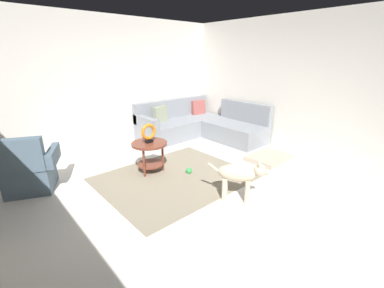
{
  "coord_description": "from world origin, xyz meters",
  "views": [
    {
      "loc": [
        -2.19,
        -2.34,
        1.93
      ],
      "look_at": [
        0.45,
        0.6,
        0.55
      ],
      "focal_mm": 23.92,
      "sensor_mm": 36.0,
      "label": 1
    }
  ],
  "objects_px": {
    "side_table": "(150,149)",
    "armchair": "(28,171)",
    "dog_bed_mat": "(269,158)",
    "dog_toy_ball": "(189,171)",
    "sectional_couch": "(200,126)",
    "dog": "(240,175)",
    "torus_sculpture": "(149,133)"
  },
  "relations": [
    {
      "from": "armchair",
      "to": "dog_toy_ball",
      "type": "height_order",
      "value": "armchair"
    },
    {
      "from": "sectional_couch",
      "to": "side_table",
      "type": "xyz_separation_m",
      "value": [
        -2.0,
        -0.86,
        0.13
      ]
    },
    {
      "from": "sectional_couch",
      "to": "armchair",
      "type": "distance_m",
      "value": 3.69
    },
    {
      "from": "torus_sculpture",
      "to": "dog_bed_mat",
      "type": "bearing_deg",
      "value": -28.41
    },
    {
      "from": "sectional_couch",
      "to": "dog",
      "type": "relative_size",
      "value": 3.11
    },
    {
      "from": "dog_bed_mat",
      "to": "dog_toy_ball",
      "type": "distance_m",
      "value": 1.65
    },
    {
      "from": "dog",
      "to": "dog_toy_ball",
      "type": "distance_m",
      "value": 1.14
    },
    {
      "from": "side_table",
      "to": "sectional_couch",
      "type": "bearing_deg",
      "value": 23.32
    },
    {
      "from": "sectional_couch",
      "to": "dog_toy_ball",
      "type": "xyz_separation_m",
      "value": [
        -1.55,
        -1.36,
        -0.24
      ]
    },
    {
      "from": "side_table",
      "to": "dog_bed_mat",
      "type": "relative_size",
      "value": 0.75
    },
    {
      "from": "dog",
      "to": "sectional_couch",
      "type": "bearing_deg",
      "value": -157.96
    },
    {
      "from": "sectional_couch",
      "to": "torus_sculpture",
      "type": "relative_size",
      "value": 6.9
    },
    {
      "from": "dog_toy_ball",
      "to": "dog_bed_mat",
      "type": "bearing_deg",
      "value": -20.61
    },
    {
      "from": "armchair",
      "to": "side_table",
      "type": "relative_size",
      "value": 1.63
    },
    {
      "from": "dog",
      "to": "dog_toy_ball",
      "type": "relative_size",
      "value": 6.81
    },
    {
      "from": "sectional_couch",
      "to": "armchair",
      "type": "xyz_separation_m",
      "value": [
        -3.69,
        -0.23,
        0.03
      ]
    },
    {
      "from": "armchair",
      "to": "dog_bed_mat",
      "type": "xyz_separation_m",
      "value": [
        3.68,
        -1.72,
        -0.28
      ]
    },
    {
      "from": "torus_sculpture",
      "to": "dog",
      "type": "distance_m",
      "value": 1.68
    },
    {
      "from": "torus_sculpture",
      "to": "dog",
      "type": "bearing_deg",
      "value": -74.98
    },
    {
      "from": "side_table",
      "to": "armchair",
      "type": "bearing_deg",
      "value": 159.35
    },
    {
      "from": "sectional_couch",
      "to": "dog_bed_mat",
      "type": "xyz_separation_m",
      "value": [
        -0.01,
        -1.94,
        -0.24
      ]
    },
    {
      "from": "side_table",
      "to": "dog_bed_mat",
      "type": "distance_m",
      "value": 2.3
    },
    {
      "from": "armchair",
      "to": "dog_bed_mat",
      "type": "height_order",
      "value": "armchair"
    },
    {
      "from": "sectional_couch",
      "to": "dog_toy_ball",
      "type": "distance_m",
      "value": 2.08
    },
    {
      "from": "torus_sculpture",
      "to": "dog_toy_ball",
      "type": "distance_m",
      "value": 0.94
    },
    {
      "from": "sectional_couch",
      "to": "dog",
      "type": "distance_m",
      "value": 2.91
    },
    {
      "from": "sectional_couch",
      "to": "side_table",
      "type": "relative_size",
      "value": 3.75
    },
    {
      "from": "dog_toy_ball",
      "to": "armchair",
      "type": "bearing_deg",
      "value": 152.05
    },
    {
      "from": "dog_bed_mat",
      "to": "dog",
      "type": "height_order",
      "value": "dog"
    },
    {
      "from": "armchair",
      "to": "dog_toy_ball",
      "type": "xyz_separation_m",
      "value": [
        2.14,
        -1.13,
        -0.27
      ]
    },
    {
      "from": "sectional_couch",
      "to": "torus_sculpture",
      "type": "height_order",
      "value": "sectional_couch"
    },
    {
      "from": "armchair",
      "to": "sectional_couch",
      "type": "bearing_deg",
      "value": 28.25
    }
  ]
}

